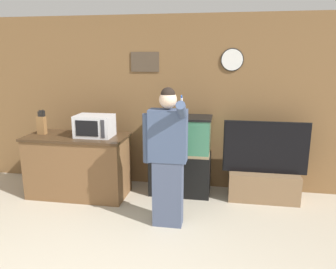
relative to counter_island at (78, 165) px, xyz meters
name	(u,v)px	position (x,y,z in m)	size (l,w,h in m)	color
wall_back_paneled	(155,103)	(1.02, 0.67, 0.85)	(10.00, 0.08, 2.60)	brown
counter_island	(78,165)	(0.00, 0.00, 0.00)	(1.44, 0.68, 0.90)	brown
microwave	(95,126)	(0.28, 0.00, 0.60)	(0.51, 0.36, 0.31)	silver
knife_block	(42,124)	(-0.53, 0.01, 0.59)	(0.12, 0.09, 0.35)	brown
aquarium_on_stand	(181,155)	(1.46, 0.33, 0.13)	(0.88, 0.47, 1.17)	black
tv_on_stand	(264,177)	(2.66, 0.28, -0.12)	(1.17, 0.40, 1.14)	brown
person_standing	(167,156)	(1.43, -0.65, 0.42)	(0.53, 0.40, 1.67)	#424C66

